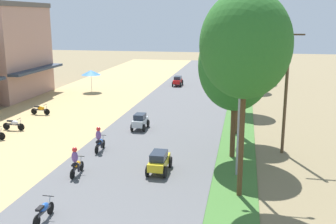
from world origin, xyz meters
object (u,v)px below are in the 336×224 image
median_tree_second (235,65)px  streetlamp_near (240,93)px  parked_motorbike_sixth (14,124)px  median_tree_third (239,34)px  median_tree_fourth (240,46)px  motorbike_ahead_second (44,210)px  utility_pole_near (286,89)px  car_sedan_yellow (159,161)px  vendor_umbrella (91,73)px  parked_motorbike_seventh (41,109)px  car_sedan_red (178,81)px  median_tree_sixth (245,18)px  motorbike_ahead_fourth (99,140)px  streetlamp_mid (244,45)px  motorbike_ahead_third (76,162)px  car_hatchback_silver (140,121)px  median_tree_fifth (244,33)px  median_tree_nearest (246,45)px

median_tree_second → streetlamp_near: bearing=-83.0°
parked_motorbike_sixth → median_tree_third: median_tree_third is taller
median_tree_fourth → motorbike_ahead_second: bearing=-108.3°
utility_pole_near → motorbike_ahead_second: 16.08m
median_tree_fourth → car_sedan_yellow: median_tree_fourth is taller
vendor_umbrella → parked_motorbike_seventh: bearing=-91.6°
car_sedan_red → median_tree_sixth: bearing=45.4°
median_tree_third → vendor_umbrella: bearing=139.8°
median_tree_fourth → motorbike_ahead_fourth: (-8.59, -14.15, -5.18)m
streetlamp_mid → motorbike_ahead_second: (-8.01, -46.15, -3.98)m
parked_motorbike_seventh → motorbike_ahead_third: bearing=-55.3°
parked_motorbike_seventh → streetlamp_near: streetlamp_near is taller
median_tree_third → median_tree_sixth: bearing=89.5°
parked_motorbike_sixth → median_tree_fourth: median_tree_fourth is taller
streetlamp_mid → motorbike_ahead_third: (-8.69, -41.12, -3.70)m
median_tree_third → car_hatchback_silver: bearing=-177.3°
median_tree_sixth → median_tree_third: bearing=-90.5°
car_sedan_yellow → motorbike_ahead_second: 7.37m
motorbike_ahead_third → utility_pole_near: bearing=28.7°
parked_motorbike_sixth → car_sedan_red: (9.09, 22.62, 0.19)m
car_hatchback_silver → median_tree_fifth: bearing=70.2°
parked_motorbike_seventh → median_tree_fifth: bearing=45.7°
parked_motorbike_seventh → motorbike_ahead_fourth: motorbike_ahead_fourth is taller
streetlamp_near → motorbike_ahead_fourth: streetlamp_near is taller
car_hatchback_silver → parked_motorbike_seventh: bearing=162.9°
median_tree_third → utility_pole_near: 5.86m
parked_motorbike_seventh → median_tree_sixth: bearing=55.6°
median_tree_sixth → car_hatchback_silver: (-7.55, -28.72, -7.63)m
median_tree_second → motorbike_ahead_fourth: 9.86m
car_sedan_red → car_sedan_yellow: bearing=-82.6°
parked_motorbike_seventh → median_tree_fifth: (17.58, 18.01, 6.14)m
utility_pole_near → motorbike_ahead_third: 13.52m
parked_motorbike_seventh → median_tree_fourth: size_ratio=0.23×
median_tree_second → median_tree_third: 5.56m
median_tree_nearest → median_tree_fifth: bearing=90.3°
parked_motorbike_seventh → car_sedan_red: size_ratio=0.80×
parked_motorbike_sixth → median_tree_second: size_ratio=0.21×
parked_motorbike_sixth → vendor_umbrella: 16.81m
car_sedan_yellow → car_sedan_red: same height
median_tree_nearest → utility_pole_near: (2.62, 7.13, -3.15)m
median_tree_nearest → car_sedan_yellow: (-4.49, 2.18, -6.63)m
median_tree_third → motorbike_ahead_third: bearing=-129.6°
car_sedan_yellow → median_tree_second: bearing=41.2°
motorbike_ahead_third → streetlamp_mid: bearing=78.1°
motorbike_ahead_fourth → motorbike_ahead_second: bearing=-84.6°
median_tree_nearest → median_tree_fourth: (-0.46, 19.15, -1.33)m
median_tree_sixth → car_hatchback_silver: bearing=-104.7°
parked_motorbike_seventh → motorbike_ahead_second: (9.59, -17.88, 0.02)m
median_tree_third → motorbike_ahead_third: 14.67m
streetlamp_near → motorbike_ahead_second: bearing=-139.5°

